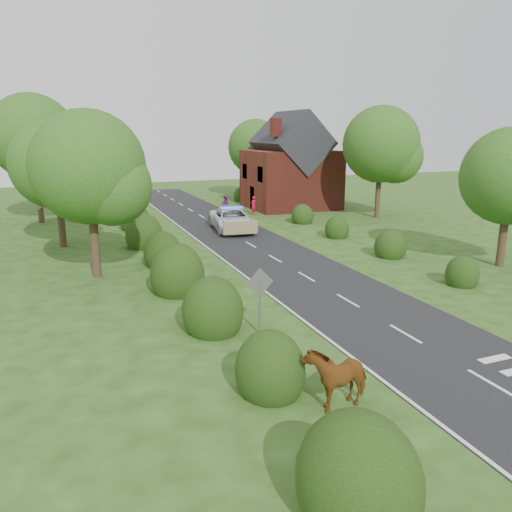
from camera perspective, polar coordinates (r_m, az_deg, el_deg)
name	(u,v)px	position (r m, az deg, el deg)	size (l,w,h in m)	color
ground	(405,334)	(19.45, 16.70, -8.56)	(120.00, 120.00, 0.00)	#284211
road	(256,248)	(31.96, 0.04, 0.93)	(6.00, 70.00, 0.02)	black
road_markings	(244,257)	(29.52, -1.37, -0.16)	(4.96, 70.00, 0.01)	white
hedgerow_left	(165,258)	(26.91, -10.33, -0.22)	(2.75, 50.41, 3.00)	black
hedgerow_right	(378,243)	(31.67, 13.79, 1.40)	(2.10, 45.78, 2.10)	black
tree_left_a	(95,172)	(25.92, -17.97, 9.10)	(5.74, 5.60, 8.38)	#332316
tree_left_b	(60,168)	(33.87, -21.46, 9.33)	(5.74, 5.60, 8.07)	#332316
tree_left_c	(37,141)	(43.79, -23.72, 11.95)	(6.97, 6.80, 10.22)	#332316
tree_left_d	(68,148)	(53.82, -20.67, 11.46)	(6.15, 6.00, 8.89)	#332316
tree_right_b	(385,148)	(44.08, 14.50, 11.90)	(6.56, 6.40, 9.40)	#332316
tree_right_c	(258,149)	(55.80, 0.27, 12.10)	(6.15, 6.00, 8.58)	#332316
road_sign	(260,291)	(18.09, 0.45, -4.08)	(1.06, 0.08, 2.53)	gray
house	(291,168)	(48.79, 3.99, 9.95)	(8.00, 7.40, 9.17)	maroon
cow	(336,379)	(14.19, 9.14, -13.71)	(1.07, 2.03, 1.44)	#5A3415
police_van	(232,219)	(37.63, -2.77, 4.19)	(3.44, 6.26, 1.80)	silver
pedestrian_red	(253,205)	(44.75, -0.30, 5.80)	(0.60, 0.40, 1.66)	#B90D29
pedestrian_purple	(225,204)	(45.68, -3.54, 5.92)	(0.79, 0.62, 1.63)	#652276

